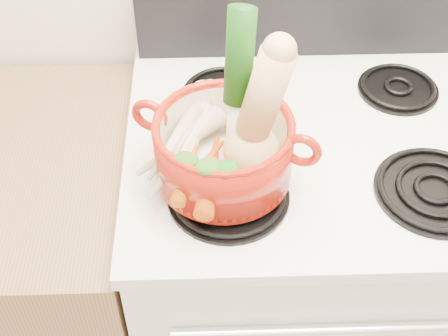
{
  "coord_description": "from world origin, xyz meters",
  "views": [
    {
      "loc": [
        -0.22,
        0.48,
        1.8
      ],
      "look_at": [
        -0.2,
        1.26,
        1.0
      ],
      "focal_mm": 50.0,
      "sensor_mm": 36.0,
      "label": 1
    }
  ],
  "objects_px": {
    "stove_body": "(299,276)",
    "leek": "(239,91)",
    "squash": "(253,114)",
    "dutch_oven": "(224,150)"
  },
  "relations": [
    {
      "from": "leek",
      "to": "dutch_oven",
      "type": "bearing_deg",
      "value": -132.62
    },
    {
      "from": "leek",
      "to": "squash",
      "type": "bearing_deg",
      "value": -34.42
    },
    {
      "from": "stove_body",
      "to": "squash",
      "type": "height_order",
      "value": "squash"
    },
    {
      "from": "squash",
      "to": "leek",
      "type": "height_order",
      "value": "leek"
    },
    {
      "from": "squash",
      "to": "leek",
      "type": "relative_size",
      "value": 0.83
    },
    {
      "from": "stove_body",
      "to": "squash",
      "type": "xyz_separation_m",
      "value": [
        -0.15,
        -0.13,
        0.66
      ]
    },
    {
      "from": "stove_body",
      "to": "leek",
      "type": "height_order",
      "value": "leek"
    },
    {
      "from": "stove_body",
      "to": "squash",
      "type": "distance_m",
      "value": 0.69
    },
    {
      "from": "squash",
      "to": "dutch_oven",
      "type": "bearing_deg",
      "value": -179.81
    },
    {
      "from": "stove_body",
      "to": "leek",
      "type": "xyz_separation_m",
      "value": [
        -0.17,
        -0.1,
        0.69
      ]
    }
  ]
}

